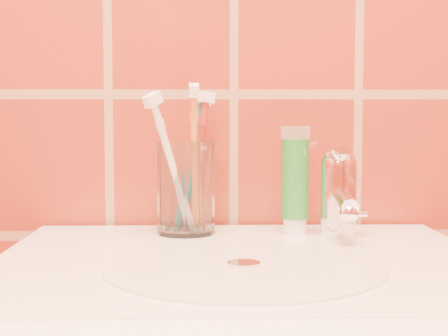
{
  "coord_description": "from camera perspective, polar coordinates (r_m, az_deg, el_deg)",
  "views": [
    {
      "loc": [
        -0.04,
        0.19,
        1.01
      ],
      "look_at": [
        -0.02,
        1.08,
        0.94
      ],
      "focal_mm": 55.0,
      "sensor_mm": 36.0,
      "label": 1
    }
  ],
  "objects": [
    {
      "name": "glass_tumbler",
      "position": [
        0.93,
        -3.19,
        -1.65
      ],
      "size": [
        0.09,
        0.09,
        0.13
      ],
      "primitive_type": "cylinder",
      "rotation": [
        0.0,
        0.0,
        0.14
      ],
      "color": "white",
      "rests_on": "pedestal_sink"
    },
    {
      "name": "faucet",
      "position": [
        0.92,
        9.52,
        -1.76
      ],
      "size": [
        0.05,
        0.11,
        0.12
      ],
      "color": "white",
      "rests_on": "pedestal_sink"
    },
    {
      "name": "toothbrush_2",
      "position": [
        0.91,
        -2.52,
        0.49
      ],
      "size": [
        0.03,
        0.12,
        0.22
      ],
      "primitive_type": null,
      "rotation": [
        0.24,
        0.0,
        0.04
      ],
      "color": "orange",
      "rests_on": "glass_tumbler"
    },
    {
      "name": "toothbrush_1",
      "position": [
        0.95,
        -2.67,
        0.43
      ],
      "size": [
        0.12,
        0.12,
        0.21
      ],
      "primitive_type": null,
      "rotation": [
        0.27,
        0.0,
        2.45
      ],
      "color": "#0C6869",
      "rests_on": "glass_tumbler"
    },
    {
      "name": "toothbrush_3",
      "position": [
        0.89,
        -4.26,
        0.04
      ],
      "size": [
        0.15,
        0.16,
        0.21
      ],
      "primitive_type": null,
      "rotation": [
        0.4,
        0.0,
        -0.69
      ],
      "color": "white",
      "rests_on": "glass_tumbler"
    },
    {
      "name": "toothpaste_tube",
      "position": [
        0.93,
        5.93,
        -1.31
      ],
      "size": [
        0.04,
        0.04,
        0.15
      ],
      "rotation": [
        0.0,
        0.0,
        0.28
      ],
      "color": "white",
      "rests_on": "pedestal_sink"
    },
    {
      "name": "toothbrush_0",
      "position": [
        0.94,
        -2.29,
        0.42
      ],
      "size": [
        0.06,
        0.05,
        0.2
      ],
      "primitive_type": null,
      "rotation": [
        0.15,
        0.0,
        1.52
      ],
      "color": "#A12E22",
      "rests_on": "glass_tumbler"
    }
  ]
}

